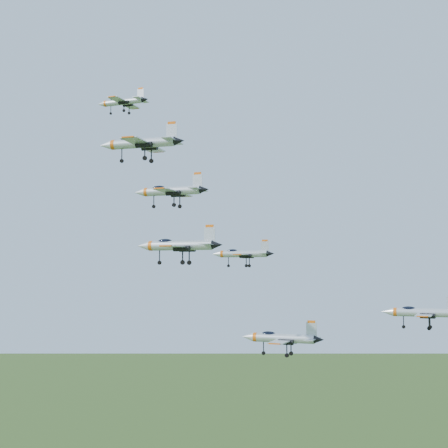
# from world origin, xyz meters

# --- Properties ---
(jet_lead) EXTENTS (11.50, 9.58, 3.07)m
(jet_lead) POSITION_xyz_m (-13.70, 13.58, 164.89)
(jet_lead) COLOR silver
(jet_left_high) EXTENTS (13.96, 11.59, 3.73)m
(jet_left_high) POSITION_xyz_m (0.76, 0.72, 144.98)
(jet_left_high) COLOR silver
(jet_right_high) EXTENTS (13.10, 10.80, 3.50)m
(jet_right_high) POSITION_xyz_m (2.43, -17.74, 149.44)
(jet_right_high) COLOR silver
(jet_left_low) EXTENTS (10.86, 8.98, 2.90)m
(jet_left_low) POSITION_xyz_m (13.05, 1.97, 134.19)
(jet_left_low) COLOR silver
(jet_right_low) EXTENTS (14.06, 11.68, 3.76)m
(jet_right_low) POSITION_xyz_m (5.80, -10.42, 135.17)
(jet_right_low) COLOR silver
(jet_trail) EXTENTS (13.52, 11.29, 3.62)m
(jet_trail) POSITION_xyz_m (19.98, -1.07, 120.76)
(jet_trail) COLOR silver
(jet_extra) EXTENTS (13.85, 11.57, 3.70)m
(jet_extra) POSITION_xyz_m (42.27, 13.00, 124.22)
(jet_extra) COLOR silver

